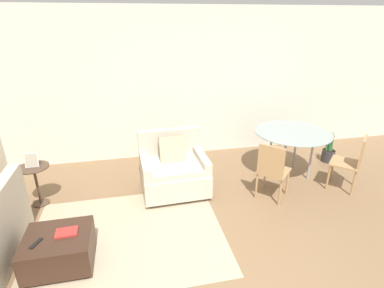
{
  "coord_description": "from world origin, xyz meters",
  "views": [
    {
      "loc": [
        -0.94,
        -2.1,
        2.54
      ],
      "look_at": [
        -0.06,
        2.02,
        0.75
      ],
      "focal_mm": 28.0,
      "sensor_mm": 36.0,
      "label": 1
    }
  ],
  "objects_px": {
    "picture_frame": "(31,160)",
    "potted_plant_small": "(329,152)",
    "dining_table": "(292,136)",
    "tv_remote_primary": "(36,243)",
    "potted_plant": "(0,191)",
    "dining_chair_near_left": "(272,168)",
    "book_stack": "(67,232)",
    "dining_chair_near_right": "(353,160)",
    "ottoman": "(59,249)",
    "armchair": "(173,170)",
    "side_table": "(36,178)"
  },
  "relations": [
    {
      "from": "dining_chair_near_right",
      "to": "potted_plant_small",
      "type": "height_order",
      "value": "dining_chair_near_right"
    },
    {
      "from": "tv_remote_primary",
      "to": "dining_chair_near_left",
      "type": "relative_size",
      "value": 0.18
    },
    {
      "from": "dining_table",
      "to": "dining_chair_near_left",
      "type": "bearing_deg",
      "value": -135.0
    },
    {
      "from": "picture_frame",
      "to": "dining_chair_near_right",
      "type": "height_order",
      "value": "dining_chair_near_right"
    },
    {
      "from": "dining_table",
      "to": "potted_plant_small",
      "type": "xyz_separation_m",
      "value": [
        0.99,
        0.29,
        -0.51
      ]
    },
    {
      "from": "armchair",
      "to": "dining_chair_near_left",
      "type": "distance_m",
      "value": 1.49
    },
    {
      "from": "picture_frame",
      "to": "tv_remote_primary",
      "type": "bearing_deg",
      "value": -76.48
    },
    {
      "from": "ottoman",
      "to": "book_stack",
      "type": "xyz_separation_m",
      "value": [
        0.1,
        0.03,
        0.18
      ]
    },
    {
      "from": "armchair",
      "to": "side_table",
      "type": "bearing_deg",
      "value": 179.38
    },
    {
      "from": "armchair",
      "to": "dining_table",
      "type": "height_order",
      "value": "armchair"
    },
    {
      "from": "book_stack",
      "to": "dining_chair_near_left",
      "type": "bearing_deg",
      "value": 14.41
    },
    {
      "from": "armchair",
      "to": "dining_table",
      "type": "bearing_deg",
      "value": 3.21
    },
    {
      "from": "dining_chair_near_left",
      "to": "ottoman",
      "type": "bearing_deg",
      "value": -165.52
    },
    {
      "from": "tv_remote_primary",
      "to": "potted_plant",
      "type": "bearing_deg",
      "value": 120.81
    },
    {
      "from": "side_table",
      "to": "picture_frame",
      "type": "height_order",
      "value": "picture_frame"
    },
    {
      "from": "dining_chair_near_left",
      "to": "dining_chair_near_right",
      "type": "distance_m",
      "value": 1.34
    },
    {
      "from": "armchair",
      "to": "picture_frame",
      "type": "distance_m",
      "value": 2.01
    },
    {
      "from": "potted_plant",
      "to": "dining_chair_near_left",
      "type": "xyz_separation_m",
      "value": [
        3.86,
        -0.6,
        0.25
      ]
    },
    {
      "from": "dining_chair_near_left",
      "to": "book_stack",
      "type": "bearing_deg",
      "value": -165.59
    },
    {
      "from": "picture_frame",
      "to": "dining_table",
      "type": "height_order",
      "value": "picture_frame"
    },
    {
      "from": "armchair",
      "to": "ottoman",
      "type": "height_order",
      "value": "armchair"
    },
    {
      "from": "potted_plant",
      "to": "dining_chair_near_left",
      "type": "height_order",
      "value": "potted_plant"
    },
    {
      "from": "tv_remote_primary",
      "to": "dining_chair_near_right",
      "type": "relative_size",
      "value": 0.18
    },
    {
      "from": "tv_remote_primary",
      "to": "potted_plant_small",
      "type": "relative_size",
      "value": 0.26
    },
    {
      "from": "ottoman",
      "to": "dining_table",
      "type": "relative_size",
      "value": 0.56
    },
    {
      "from": "potted_plant",
      "to": "ottoman",
      "type": "bearing_deg",
      "value": -52.45
    },
    {
      "from": "tv_remote_primary",
      "to": "side_table",
      "type": "bearing_deg",
      "value": 103.52
    },
    {
      "from": "dining_table",
      "to": "dining_chair_near_right",
      "type": "bearing_deg",
      "value": -45.0
    },
    {
      "from": "picture_frame",
      "to": "dining_table",
      "type": "distance_m",
      "value": 4.02
    },
    {
      "from": "armchair",
      "to": "dining_chair_near_left",
      "type": "height_order",
      "value": "armchair"
    },
    {
      "from": "picture_frame",
      "to": "dining_chair_near_right",
      "type": "bearing_deg",
      "value": -7.0
    },
    {
      "from": "picture_frame",
      "to": "potted_plant",
      "type": "bearing_deg",
      "value": 177.59
    },
    {
      "from": "book_stack",
      "to": "dining_chair_near_right",
      "type": "bearing_deg",
      "value": 9.79
    },
    {
      "from": "tv_remote_primary",
      "to": "dining_table",
      "type": "bearing_deg",
      "value": 21.87
    },
    {
      "from": "picture_frame",
      "to": "potted_plant_small",
      "type": "bearing_deg",
      "value": 4.4
    },
    {
      "from": "side_table",
      "to": "picture_frame",
      "type": "distance_m",
      "value": 0.29
    },
    {
      "from": "potted_plant",
      "to": "dining_chair_near_right",
      "type": "relative_size",
      "value": 1.13
    },
    {
      "from": "dining_chair_near_left",
      "to": "potted_plant_small",
      "type": "height_order",
      "value": "dining_chair_near_left"
    },
    {
      "from": "tv_remote_primary",
      "to": "dining_table",
      "type": "distance_m",
      "value": 3.99
    },
    {
      "from": "dining_table",
      "to": "tv_remote_primary",
      "type": "bearing_deg",
      "value": -158.13
    },
    {
      "from": "picture_frame",
      "to": "dining_chair_near_right",
      "type": "xyz_separation_m",
      "value": [
        4.69,
        -0.58,
        -0.2
      ]
    },
    {
      "from": "ottoman",
      "to": "book_stack",
      "type": "distance_m",
      "value": 0.21
    },
    {
      "from": "tv_remote_primary",
      "to": "potted_plant",
      "type": "distance_m",
      "value": 1.64
    },
    {
      "from": "ottoman",
      "to": "potted_plant",
      "type": "bearing_deg",
      "value": 127.55
    },
    {
      "from": "potted_plant",
      "to": "dining_table",
      "type": "distance_m",
      "value": 4.55
    },
    {
      "from": "armchair",
      "to": "dining_chair_near_right",
      "type": "bearing_deg",
      "value": -11.56
    },
    {
      "from": "ottoman",
      "to": "dining_chair_near_right",
      "type": "xyz_separation_m",
      "value": [
        4.17,
        0.73,
        0.31
      ]
    },
    {
      "from": "book_stack",
      "to": "side_table",
      "type": "height_order",
      "value": "side_table"
    },
    {
      "from": "dining_table",
      "to": "dining_chair_near_left",
      "type": "xyz_separation_m",
      "value": [
        -0.67,
        -0.67,
        -0.19
      ]
    },
    {
      "from": "side_table",
      "to": "ottoman",
      "type": "bearing_deg",
      "value": -68.48
    }
  ]
}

